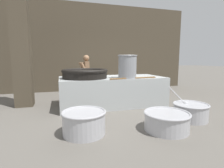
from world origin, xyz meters
The scene contains 11 objects.
ground_plane centered at (0.00, 0.00, 0.00)m, with size 60.00×60.00×0.00m, color #666059.
back_wall centered at (0.00, 2.88, 1.90)m, with size 8.90×0.24×3.80m, color #4C4233.
support_pillar centered at (-2.56, 0.59, 1.90)m, with size 0.48×0.48×3.80m, color #4C4233.
hearth_platform centered at (0.00, 0.00, 0.43)m, with size 3.10×1.43×0.85m.
giant_wok_near centered at (-0.83, -0.07, 0.99)m, with size 1.30×1.30×0.26m.
stock_pot centered at (0.33, -0.43, 1.19)m, with size 0.55×0.55×0.66m.
stirring_paddle centered at (0.50, -0.61, 0.87)m, with size 1.41×0.22×0.04m.
cook centered at (-0.61, 1.18, 0.83)m, with size 0.36×0.55×1.54m.
prep_bowl_vegetables centered at (1.34, -1.84, 0.21)m, with size 0.79×1.00×0.70m.
prep_bowl_meat centered at (-1.11, -1.93, 0.24)m, with size 0.83×0.83×0.44m.
prep_bowl_extra centered at (0.47, -2.22, 0.20)m, with size 0.90×0.90×0.37m.
Camera 1 is at (-1.48, -5.07, 1.38)m, focal length 28.00 mm.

